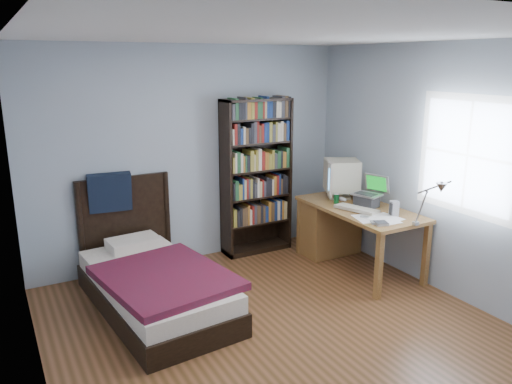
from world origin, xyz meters
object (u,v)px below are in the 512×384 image
speaker (394,208)px  desk_lamp (438,192)px  keyboard (357,209)px  soda_can (336,199)px  crt_monitor (341,176)px  desk (336,224)px  bed (152,280)px  bookshelf (256,177)px  laptop (368,198)px

speaker → desk_lamp: bearing=-83.5°
keyboard → soda_can: (-0.02, 0.33, 0.04)m
crt_monitor → desk: bearing=-156.1°
crt_monitor → bed: 2.50m
speaker → bed: (-2.44, 0.67, -0.55)m
keyboard → speaker: size_ratio=3.00×
soda_can → bookshelf: 1.02m
desk → crt_monitor: bearing=23.9°
desk_lamp → bed: (-2.30, 1.33, -0.90)m
speaker → laptop: bearing=110.2°
desk → keyboard: (-0.11, -0.49, 0.33)m
desk → keyboard: bearing=-102.9°
keyboard → bookshelf: (-0.63, 1.14, 0.20)m
desk → bed: 2.34m
laptop → soda_can: 0.36m
desk → laptop: laptop is taller
laptop → bed: 2.50m
laptop → speaker: bearing=-87.8°
soda_can → bookshelf: bookshelf is taller
desk → keyboard: 0.60m
desk → laptop: bearing=-78.3°
desk → desk_lamp: (-0.03, -1.49, 0.75)m
bed → bookshelf: bearing=26.7°
desk_lamp → keyboard: size_ratio=1.12×
desk → laptop: (0.09, -0.43, 0.42)m
laptop → keyboard: laptop is taller
laptop → keyboard: size_ratio=0.77×
desk_lamp → bed: bearing=149.9°
laptop → speaker: (0.02, -0.39, -0.02)m
laptop → keyboard: 0.23m
laptop → speaker: laptop is taller
crt_monitor → bed: bearing=-175.7°
laptop → bed: bed is taller
desk_lamp → speaker: desk_lamp is taller
desk_lamp → keyboard: desk_lamp is taller
keyboard → bookshelf: bearing=99.4°
desk_lamp → soda_can: bearing=94.6°
laptop → soda_can: (-0.23, 0.28, -0.05)m
bookshelf → bed: bearing=-153.3°
speaker → soda_can: (-0.24, 0.67, -0.03)m
crt_monitor → soda_can: (-0.19, -0.18, -0.21)m
desk_lamp → soda_can: (-0.11, 1.33, -0.38)m
crt_monitor → bookshelf: 1.01m
keyboard → laptop: bearing=-3.6°
crt_monitor → laptop: (0.03, -0.46, -0.16)m
keyboard → bed: bed is taller
keyboard → bed: bearing=151.8°
laptop → desk_lamp: 1.11m
soda_can → bed: size_ratio=0.05×
bookshelf → bed: (-1.59, -0.80, -0.69)m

